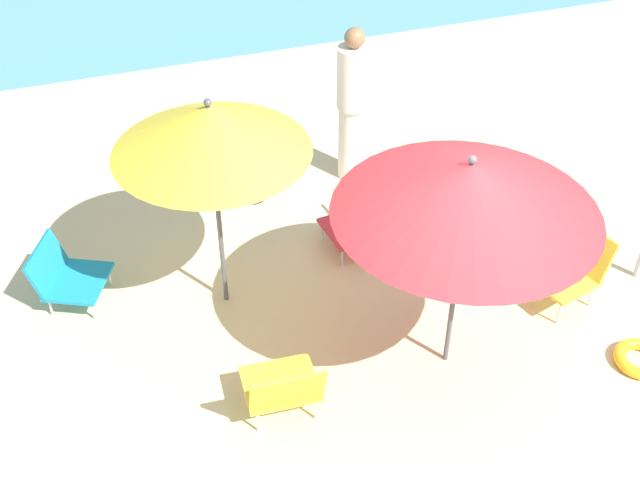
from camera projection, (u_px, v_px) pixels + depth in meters
ground_plane at (464, 363)px, 6.46m from camera, size 40.00×40.00×0.00m
umbrella_red at (469, 189)px, 5.48m from camera, size 1.86×1.86×1.90m
umbrella_yellow at (210, 129)px, 6.00m from camera, size 1.51×1.51×1.93m
beach_chair_a at (283, 387)px, 5.85m from camera, size 0.57×0.58×0.62m
beach_chair_b at (65, 274)px, 6.88m from camera, size 0.72×0.72×0.54m
beach_chair_c at (359, 220)px, 7.44m from camera, size 0.55×0.56×0.56m
beach_chair_d at (573, 267)px, 6.86m from camera, size 0.67×0.60×0.64m
person_a at (353, 105)px, 8.02m from camera, size 0.32×0.32×1.62m
person_b at (263, 162)px, 7.82m from camera, size 0.46×0.54×0.97m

